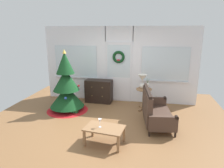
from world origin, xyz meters
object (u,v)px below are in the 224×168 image
(side_table, at_px, (144,95))
(wine_glass, at_px, (100,121))
(settee_sofa, at_px, (154,111))
(table_lamp, at_px, (142,79))
(flower_vase, at_px, (147,86))
(coffee_table, at_px, (104,130))
(christmas_tree, at_px, (66,89))
(dresser_cabinet, at_px, (99,91))
(gift_box, at_px, (75,110))

(side_table, xyz_separation_m, wine_glass, (-0.85, -2.20, 0.06))
(settee_sofa, height_order, table_lamp, table_lamp)
(flower_vase, bearing_deg, coffee_table, -111.84)
(christmas_tree, xyz_separation_m, wine_glass, (1.47, -1.68, -0.16))
(settee_sofa, relative_size, coffee_table, 1.68)
(table_lamp, xyz_separation_m, flower_vase, (0.16, -0.10, -0.17))
(dresser_cabinet, distance_m, gift_box, 1.24)
(side_table, distance_m, gift_box, 2.16)
(christmas_tree, distance_m, wine_glass, 2.23)
(dresser_cabinet, bearing_deg, christmas_tree, -130.04)
(settee_sofa, height_order, flower_vase, flower_vase)
(christmas_tree, distance_m, flower_vase, 2.46)
(side_table, height_order, gift_box, side_table)
(coffee_table, distance_m, gift_box, 1.96)
(christmas_tree, bearing_deg, side_table, 12.68)
(coffee_table, height_order, wine_glass, wine_glass)
(flower_vase, distance_m, coffee_table, 2.34)
(christmas_tree, relative_size, settee_sofa, 1.24)
(settee_sofa, relative_size, side_table, 2.27)
(side_table, height_order, wine_glass, side_table)
(settee_sofa, distance_m, side_table, 1.06)
(christmas_tree, bearing_deg, table_lamp, 13.96)
(side_table, distance_m, table_lamp, 0.48)
(christmas_tree, height_order, wine_glass, christmas_tree)
(dresser_cabinet, xyz_separation_m, side_table, (1.54, -0.40, 0.09))
(table_lamp, relative_size, coffee_table, 0.49)
(wine_glass, bearing_deg, settee_sofa, 45.50)
(table_lamp, distance_m, flower_vase, 0.25)
(gift_box, bearing_deg, christmas_tree, 149.26)
(dresser_cabinet, bearing_deg, coffee_table, -73.19)
(side_table, bearing_deg, settee_sofa, -72.64)
(side_table, height_order, flower_vase, flower_vase)
(table_lamp, distance_m, gift_box, 2.26)
(flower_vase, xyz_separation_m, wine_glass, (-0.95, -2.14, -0.25))
(dresser_cabinet, distance_m, settee_sofa, 2.33)
(table_lamp, bearing_deg, coffee_table, -107.29)
(flower_vase, bearing_deg, christmas_tree, -169.20)
(side_table, bearing_deg, table_lamp, 146.31)
(flower_vase, height_order, coffee_table, flower_vase)
(christmas_tree, relative_size, gift_box, 9.97)
(dresser_cabinet, height_order, flower_vase, flower_vase)
(settee_sofa, bearing_deg, wine_glass, -134.50)
(dresser_cabinet, xyz_separation_m, settee_sofa, (1.86, -1.41, -0.01))
(christmas_tree, xyz_separation_m, coffee_table, (1.56, -1.67, -0.36))
(coffee_table, bearing_deg, gift_box, 130.08)
(dresser_cabinet, distance_m, table_lamp, 1.63)
(settee_sofa, bearing_deg, gift_box, 172.51)
(side_table, bearing_deg, gift_box, -160.68)
(dresser_cabinet, relative_size, gift_box, 4.85)
(table_lamp, height_order, coffee_table, table_lamp)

